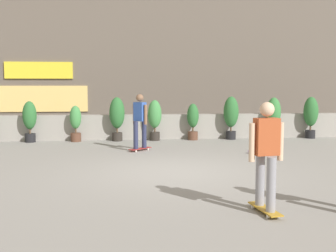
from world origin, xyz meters
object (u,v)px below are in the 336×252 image
object	(u,v)px
potted_plant_3	(117,115)
potted_plant_2	(76,122)
potted_plant_7	(274,115)
skateboard_near_camera	(260,151)
potted_plant_8	(311,114)
potted_plant_1	(30,119)
potted_plant_6	(231,114)
potted_plant_4	(155,117)
skater_far_right	(266,152)
skater_mid_plaza	(140,119)
potted_plant_5	(193,120)

from	to	relation	value
potted_plant_3	potted_plant_2	bearing A→B (deg)	180.00
potted_plant_7	skateboard_near_camera	bearing A→B (deg)	-116.24
potted_plant_8	potted_plant_3	bearing A→B (deg)	180.00
potted_plant_1	potted_plant_6	size ratio (longest dim) A/B	0.91
potted_plant_1	potted_plant_4	xyz separation A→B (m)	(4.32, 0.00, 0.02)
skater_far_right	skater_mid_plaza	size ratio (longest dim) A/B	1.00
skater_mid_plaza	potted_plant_2	bearing A→B (deg)	132.33
potted_plant_2	potted_plant_4	distance (m)	2.77
skateboard_near_camera	skater_mid_plaza	bearing A→B (deg)	167.63
potted_plant_2	potted_plant_4	size ratio (longest dim) A/B	0.87
potted_plant_7	skateboard_near_camera	world-z (taller)	potted_plant_7
potted_plant_1	skater_mid_plaza	bearing A→B (deg)	-32.47
potted_plant_2	potted_plant_3	distance (m)	1.46
skater_far_right	skater_mid_plaza	xyz separation A→B (m)	(-1.62, 6.42, 0.00)
potted_plant_7	potted_plant_8	xyz separation A→B (m)	(1.43, 0.00, 0.01)
potted_plant_3	skater_mid_plaza	distance (m)	2.45
potted_plant_2	potted_plant_7	xyz separation A→B (m)	(7.15, -0.00, 0.20)
potted_plant_6	skater_far_right	world-z (taller)	skater_far_right
potted_plant_2	skater_far_right	distance (m)	9.55
potted_plant_3	skateboard_near_camera	bearing A→B (deg)	-36.70
potted_plant_6	skateboard_near_camera	bearing A→B (deg)	-88.82
potted_plant_5	skateboard_near_camera	distance (m)	3.50
potted_plant_5	skater_far_right	distance (m)	8.78
potted_plant_8	potted_plant_7	bearing A→B (deg)	180.00
potted_plant_1	skater_mid_plaza	size ratio (longest dim) A/B	0.84
skater_far_right	potted_plant_6	bearing A→B (deg)	78.46
potted_plant_3	skater_far_right	distance (m)	9.07
potted_plant_2	skater_far_right	xyz separation A→B (m)	(3.76, -8.77, 0.26)
potted_plant_2	skateboard_near_camera	size ratio (longest dim) A/B	1.54
potted_plant_5	potted_plant_7	world-z (taller)	potted_plant_7
potted_plant_8	skater_far_right	distance (m)	10.01
potted_plant_4	potted_plant_8	xyz separation A→B (m)	(5.81, -0.00, 0.07)
potted_plant_7	skater_mid_plaza	bearing A→B (deg)	-154.85
potted_plant_1	skateboard_near_camera	world-z (taller)	potted_plant_1
potted_plant_2	potted_plant_5	xyz separation A→B (m)	(4.15, 0.00, 0.04)
potted_plant_4	skater_mid_plaza	distance (m)	2.44
skater_far_right	skateboard_near_camera	world-z (taller)	skater_far_right
potted_plant_8	skater_mid_plaza	world-z (taller)	skater_mid_plaza
potted_plant_6	skater_far_right	bearing A→B (deg)	-101.54
potted_plant_8	skater_far_right	xyz separation A→B (m)	(-4.82, -8.77, 0.04)
potted_plant_3	skater_far_right	world-z (taller)	skater_far_right
potted_plant_1	potted_plant_3	distance (m)	2.99
potted_plant_6	potted_plant_8	world-z (taller)	potted_plant_6
skater_far_right	potted_plant_8	bearing A→B (deg)	61.21
potted_plant_6	skateboard_near_camera	world-z (taller)	potted_plant_6
potted_plant_6	potted_plant_4	bearing A→B (deg)	180.00
potted_plant_3	skater_mid_plaza	world-z (taller)	skater_mid_plaza
potted_plant_1	potted_plant_2	distance (m)	1.56
potted_plant_1	potted_plant_8	bearing A→B (deg)	-0.00
potted_plant_1	potted_plant_5	xyz separation A→B (m)	(5.70, 0.00, -0.09)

